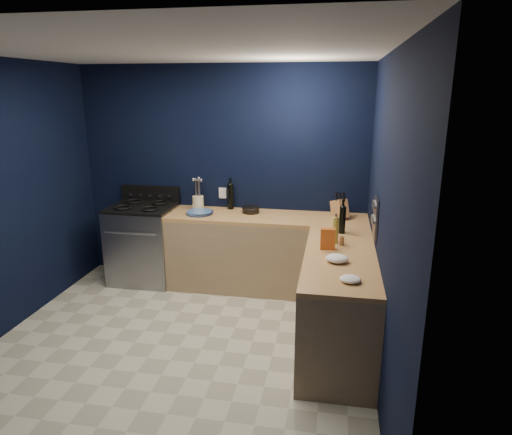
% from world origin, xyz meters
% --- Properties ---
extents(floor, '(3.50, 3.50, 0.02)m').
position_xyz_m(floor, '(0.00, 0.00, -0.01)').
color(floor, '#B5B19F').
rests_on(floor, ground).
extents(ceiling, '(3.50, 3.50, 0.02)m').
position_xyz_m(ceiling, '(0.00, 0.00, 2.61)').
color(ceiling, silver).
rests_on(ceiling, ground).
extents(wall_back, '(3.50, 0.02, 2.60)m').
position_xyz_m(wall_back, '(0.00, 1.76, 1.30)').
color(wall_back, black).
rests_on(wall_back, ground).
extents(wall_right, '(0.02, 3.50, 2.60)m').
position_xyz_m(wall_right, '(1.76, 0.00, 1.30)').
color(wall_right, black).
rests_on(wall_right, ground).
extents(wall_front, '(3.50, 0.02, 2.60)m').
position_xyz_m(wall_front, '(0.00, -1.76, 1.30)').
color(wall_front, black).
rests_on(wall_front, ground).
extents(cab_back, '(2.30, 0.63, 0.86)m').
position_xyz_m(cab_back, '(0.60, 1.44, 0.43)').
color(cab_back, '#9C7D59').
rests_on(cab_back, floor).
extents(top_back, '(2.30, 0.63, 0.04)m').
position_xyz_m(top_back, '(0.60, 1.44, 0.88)').
color(top_back, '#946337').
rests_on(top_back, cab_back).
extents(cab_right, '(0.63, 1.67, 0.86)m').
position_xyz_m(cab_right, '(1.44, 0.29, 0.43)').
color(cab_right, '#9C7D59').
rests_on(cab_right, floor).
extents(top_right, '(0.63, 1.67, 0.04)m').
position_xyz_m(top_right, '(1.44, 0.29, 0.88)').
color(top_right, '#946337').
rests_on(top_right, cab_right).
extents(gas_range, '(0.76, 0.66, 0.92)m').
position_xyz_m(gas_range, '(-0.93, 1.42, 0.46)').
color(gas_range, gray).
rests_on(gas_range, floor).
extents(oven_door, '(0.59, 0.02, 0.42)m').
position_xyz_m(oven_door, '(-0.93, 1.10, 0.45)').
color(oven_door, black).
rests_on(oven_door, gas_range).
extents(cooktop, '(0.76, 0.66, 0.03)m').
position_xyz_m(cooktop, '(-0.93, 1.42, 0.94)').
color(cooktop, black).
rests_on(cooktop, gas_range).
extents(backguard, '(0.76, 0.06, 0.20)m').
position_xyz_m(backguard, '(-0.93, 1.72, 1.04)').
color(backguard, black).
rests_on(backguard, gas_range).
extents(spice_panel, '(0.02, 0.28, 0.38)m').
position_xyz_m(spice_panel, '(1.74, 0.55, 1.18)').
color(spice_panel, gray).
rests_on(spice_panel, wall_right).
extents(wall_outlet, '(0.09, 0.02, 0.13)m').
position_xyz_m(wall_outlet, '(0.00, 1.74, 1.08)').
color(wall_outlet, white).
rests_on(wall_outlet, wall_back).
extents(plate_stack, '(0.35, 0.35, 0.04)m').
position_xyz_m(plate_stack, '(-0.19, 1.37, 0.92)').
color(plate_stack, '#42609D').
rests_on(plate_stack, top_back).
extents(ramekin, '(0.08, 0.08, 0.03)m').
position_xyz_m(ramekin, '(-0.34, 1.69, 0.92)').
color(ramekin, white).
rests_on(ramekin, top_back).
extents(utensil_crock, '(0.16, 0.16, 0.17)m').
position_xyz_m(utensil_crock, '(-0.27, 1.58, 0.98)').
color(utensil_crock, beige).
rests_on(utensil_crock, top_back).
extents(wine_bottle_back, '(0.09, 0.09, 0.30)m').
position_xyz_m(wine_bottle_back, '(0.12, 1.67, 1.05)').
color(wine_bottle_back, black).
rests_on(wine_bottle_back, top_back).
extents(lemon_basket, '(0.23, 0.23, 0.08)m').
position_xyz_m(lemon_basket, '(0.39, 1.53, 0.94)').
color(lemon_basket, black).
rests_on(lemon_basket, top_back).
extents(knife_block, '(0.23, 0.27, 0.26)m').
position_xyz_m(knife_block, '(1.42, 1.49, 1.00)').
color(knife_block, '#946337').
rests_on(knife_block, top_back).
extents(wine_bottle_right, '(0.07, 0.07, 0.27)m').
position_xyz_m(wine_bottle_right, '(1.45, 0.93, 1.04)').
color(wine_bottle_right, black).
rests_on(wine_bottle_right, top_right).
extents(oil_bottle, '(0.08, 0.08, 0.25)m').
position_xyz_m(oil_bottle, '(1.38, 0.62, 1.03)').
color(oil_bottle, '#A09A39').
rests_on(oil_bottle, top_right).
extents(spice_jar_near, '(0.06, 0.06, 0.11)m').
position_xyz_m(spice_jar_near, '(1.27, 0.64, 0.95)').
color(spice_jar_near, olive).
rests_on(spice_jar_near, top_right).
extents(spice_jar_far, '(0.05, 0.05, 0.09)m').
position_xyz_m(spice_jar_far, '(1.44, 0.56, 0.94)').
color(spice_jar_far, olive).
rests_on(spice_jar_far, top_right).
extents(crouton_bag, '(0.14, 0.07, 0.20)m').
position_xyz_m(crouton_bag, '(1.32, 0.42, 1.00)').
color(crouton_bag, '#A51D08').
rests_on(crouton_bag, top_right).
extents(towel_front, '(0.24, 0.22, 0.07)m').
position_xyz_m(towel_front, '(1.40, 0.11, 0.93)').
color(towel_front, white).
rests_on(towel_front, top_right).
extents(towel_end, '(0.16, 0.15, 0.05)m').
position_xyz_m(towel_end, '(1.51, -0.29, 0.92)').
color(towel_end, white).
rests_on(towel_end, top_right).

